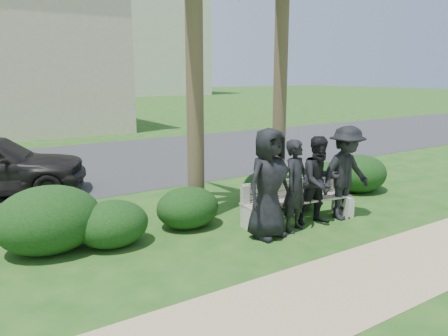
% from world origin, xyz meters
% --- Properties ---
extents(ground, '(160.00, 160.00, 0.00)m').
position_xyz_m(ground, '(0.00, 0.00, 0.00)').
color(ground, '#184D16').
rests_on(ground, ground).
extents(footpath, '(30.00, 1.60, 0.01)m').
position_xyz_m(footpath, '(0.00, -1.80, 0.00)').
color(footpath, tan).
rests_on(footpath, ground).
extents(asphalt_street, '(160.00, 8.00, 0.01)m').
position_xyz_m(asphalt_street, '(0.00, 8.00, 0.00)').
color(asphalt_street, '#2D2D30').
rests_on(asphalt_street, ground).
extents(stucco_bldg_right, '(8.40, 8.40, 7.30)m').
position_xyz_m(stucco_bldg_right, '(-1.00, 18.00, 3.66)').
color(stucco_bldg_right, '#BFB48F').
rests_on(stucco_bldg_right, ground).
extents(park_bench, '(2.25, 0.82, 0.76)m').
position_xyz_m(park_bench, '(0.63, 0.45, 0.34)').
color(park_bench, gray).
rests_on(park_bench, ground).
extents(man_a, '(0.97, 0.70, 1.85)m').
position_xyz_m(man_a, '(-0.32, 0.14, 0.93)').
color(man_a, black).
rests_on(man_a, ground).
extents(man_b, '(0.68, 0.56, 1.61)m').
position_xyz_m(man_b, '(0.27, 0.13, 0.81)').
color(man_b, black).
rests_on(man_b, ground).
extents(man_c, '(0.89, 0.76, 1.62)m').
position_xyz_m(man_c, '(0.87, 0.16, 0.81)').
color(man_c, black).
rests_on(man_c, ground).
extents(man_d, '(1.15, 0.67, 1.77)m').
position_xyz_m(man_d, '(1.50, 0.10, 0.88)').
color(man_d, black).
rests_on(man_d, ground).
extents(hedge_a, '(1.62, 1.34, 1.06)m').
position_xyz_m(hedge_a, '(-3.51, 1.56, 0.53)').
color(hedge_a, black).
rests_on(hedge_a, ground).
extents(hedge_b, '(1.16, 0.96, 0.76)m').
position_xyz_m(hedge_b, '(-2.63, 1.21, 0.38)').
color(hedge_b, black).
rests_on(hedge_b, ground).
extents(hedge_c, '(1.15, 0.95, 0.75)m').
position_xyz_m(hedge_c, '(-1.20, 1.33, 0.38)').
color(hedge_c, black).
rests_on(hedge_c, ground).
extents(hedge_d, '(1.15, 0.95, 0.75)m').
position_xyz_m(hedge_d, '(0.90, 1.65, 0.38)').
color(hedge_d, black).
rests_on(hedge_d, ground).
extents(hedge_e, '(1.11, 0.91, 0.72)m').
position_xyz_m(hedge_e, '(1.15, 1.13, 0.36)').
color(hedge_e, black).
rests_on(hedge_e, ground).
extents(hedge_f, '(1.36, 1.12, 0.89)m').
position_xyz_m(hedge_f, '(3.35, 1.29, 0.44)').
color(hedge_f, black).
rests_on(hedge_f, ground).
extents(hedge_extra, '(1.15, 0.95, 0.75)m').
position_xyz_m(hedge_extra, '(2.48, 1.65, 0.38)').
color(hedge_extra, black).
rests_on(hedge_extra, ground).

